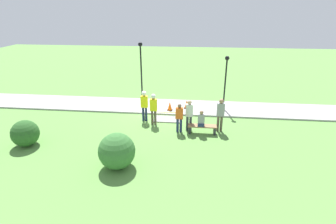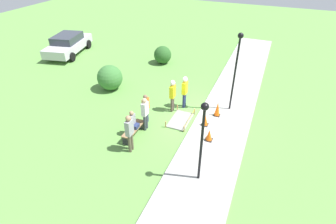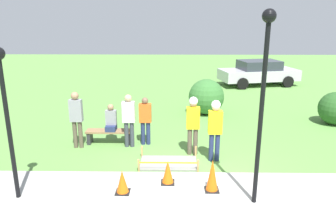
# 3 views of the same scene
# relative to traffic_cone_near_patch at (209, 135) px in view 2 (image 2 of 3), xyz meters

# --- Properties ---
(ground_plane) EXTENTS (60.00, 60.00, 0.00)m
(ground_plane) POSITION_rel_traffic_cone_near_patch_xyz_m (1.86, 1.09, -0.38)
(ground_plane) COLOR #5B8E42
(sidewalk) EXTENTS (28.00, 2.75, 0.10)m
(sidewalk) POSITION_rel_traffic_cone_near_patch_xyz_m (1.86, -0.28, -0.33)
(sidewalk) COLOR #9E9E99
(sidewalk) RESTS_ON ground_plane
(wet_concrete_patch) EXTENTS (1.70, 1.03, 0.37)m
(wet_concrete_patch) POSITION_rel_traffic_cone_near_patch_xyz_m (1.07, 1.80, -0.35)
(wet_concrete_patch) COLOR gray
(wet_concrete_patch) RESTS_ON ground_plane
(traffic_cone_near_patch) EXTENTS (0.34, 0.34, 0.58)m
(traffic_cone_near_patch) POSITION_rel_traffic_cone_near_patch_xyz_m (0.00, 0.00, 0.00)
(traffic_cone_near_patch) COLOR black
(traffic_cone_near_patch) RESTS_ON sidewalk
(traffic_cone_far_patch) EXTENTS (0.34, 0.34, 0.60)m
(traffic_cone_far_patch) POSITION_rel_traffic_cone_near_patch_xyz_m (1.07, 0.49, 0.01)
(traffic_cone_far_patch) COLOR black
(traffic_cone_far_patch) RESTS_ON sidewalk
(traffic_cone_sidewalk_edge) EXTENTS (0.34, 0.34, 0.80)m
(traffic_cone_sidewalk_edge) POSITION_rel_traffic_cone_near_patch_xyz_m (2.15, 0.14, 0.11)
(traffic_cone_sidewalk_edge) COLOR black
(traffic_cone_sidewalk_edge) RESTS_ON sidewalk
(park_bench) EXTENTS (1.54, 0.44, 0.47)m
(park_bench) POSITION_rel_traffic_cone_near_patch_xyz_m (-0.97, 3.43, -0.06)
(park_bench) COLOR #2D2D33
(park_bench) RESTS_ON ground_plane
(person_seated_on_bench) EXTENTS (0.36, 0.44, 0.89)m
(person_seated_on_bench) POSITION_rel_traffic_cone_near_patch_xyz_m (-0.89, 3.48, 0.43)
(person_seated_on_bench) COLOR navy
(person_seated_on_bench) RESTS_ON park_bench
(worker_supervisor) EXTENTS (0.40, 0.27, 1.87)m
(worker_supervisor) POSITION_rel_traffic_cone_near_patch_xyz_m (2.43, 2.08, 0.74)
(worker_supervisor) COLOR navy
(worker_supervisor) RESTS_ON ground_plane
(worker_assistant) EXTENTS (0.40, 0.27, 1.86)m
(worker_assistant) POSITION_rel_traffic_cone_near_patch_xyz_m (1.81, 2.55, 0.73)
(worker_assistant) COLOR brown
(worker_assistant) RESTS_ON ground_plane
(bystander_in_orange_shirt) EXTENTS (0.40, 0.22, 1.63)m
(bystander_in_orange_shirt) POSITION_rel_traffic_cone_near_patch_xyz_m (0.28, 3.38, 0.53)
(bystander_in_orange_shirt) COLOR navy
(bystander_in_orange_shirt) RESTS_ON ground_plane
(bystander_in_gray_shirt) EXTENTS (0.40, 0.23, 1.77)m
(bystander_in_gray_shirt) POSITION_rel_traffic_cone_near_patch_xyz_m (-0.24, 3.15, 0.63)
(bystander_in_gray_shirt) COLOR #383D47
(bystander_in_gray_shirt) RESTS_ON ground_plane
(bystander_in_white_shirt) EXTENTS (0.40, 0.25, 1.88)m
(bystander_in_white_shirt) POSITION_rel_traffic_cone_near_patch_xyz_m (-1.92, 3.05, 0.69)
(bystander_in_white_shirt) COLOR brown
(bystander_in_white_shirt) RESTS_ON ground_plane
(lamppost_near) EXTENTS (0.28, 0.28, 4.21)m
(lamppost_near) POSITION_rel_traffic_cone_near_patch_xyz_m (3.05, -0.36, 2.44)
(lamppost_near) COLOR black
(lamppost_near) RESTS_ON sidewalk
(lamppost_far) EXTENTS (0.28, 0.28, 3.47)m
(lamppost_far) POSITION_rel_traffic_cone_near_patch_xyz_m (-2.42, -0.24, 2.02)
(lamppost_far) COLOR black
(lamppost_far) RESTS_ON sidewalk
(parked_car_silver) EXTENTS (5.09, 2.94, 1.56)m
(parked_car_silver) POSITION_rel_traffic_cone_near_patch_xyz_m (6.56, 13.54, 0.43)
(parked_car_silver) COLOR #BCBCC1
(parked_car_silver) RESTS_ON ground_plane
(shrub_rounded_near) EXTENTS (1.31, 1.31, 1.31)m
(shrub_rounded_near) POSITION_rel_traffic_cone_near_patch_xyz_m (7.66, 5.67, 0.27)
(shrub_rounded_near) COLOR #285623
(shrub_rounded_near) RESTS_ON ground_plane
(shrub_rounded_mid) EXTENTS (1.56, 1.56, 1.56)m
(shrub_rounded_mid) POSITION_rel_traffic_cone_near_patch_xyz_m (2.66, 7.05, 0.39)
(shrub_rounded_mid) COLOR #387033
(shrub_rounded_mid) RESTS_ON ground_plane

